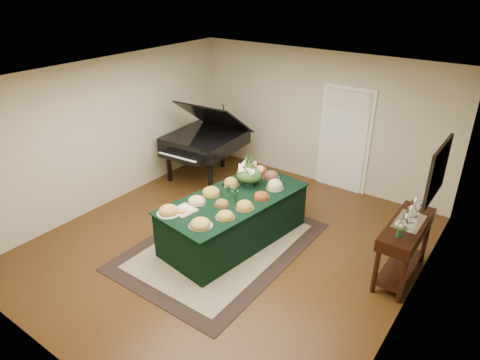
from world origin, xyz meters
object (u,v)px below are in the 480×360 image
Objects in this scene: buffet_table at (234,219)px; grand_piano at (205,140)px; floral_centerpiece at (249,171)px; mahogany_sideboard at (406,236)px.

buffet_table is 2.54m from grand_piano.
buffet_table is at bearing -84.11° from floral_centerpiece.
floral_centerpiece reaches higher than buffet_table.
floral_centerpiece is (-0.05, 0.50, 0.65)m from buffet_table.
mahogany_sideboard is (2.56, 0.16, -0.35)m from floral_centerpiece.
buffet_table is 0.82m from floral_centerpiece.
grand_piano reaches higher than floral_centerpiece.
floral_centerpiece is 2.19m from grand_piano.
buffet_table is 1.98× the size of mahogany_sideboard.
grand_piano is at bearing 140.64° from buffet_table.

